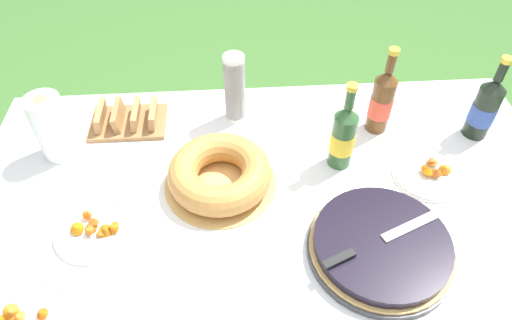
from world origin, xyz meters
The scene contains 14 objects.
garden_table centered at (0.00, 0.00, 0.66)m, with size 1.82×1.20×0.72m.
tablecloth centered at (0.00, 0.00, 0.71)m, with size 1.83×1.21×0.10m.
berry_tart centered at (0.27, -0.15, 0.75)m, with size 0.39×0.39×0.06m.
serving_knife centered at (0.25, -0.16, 0.79)m, with size 0.35×0.17×0.01m.
bundt_cake centered at (-0.15, 0.12, 0.77)m, with size 0.34×0.34×0.10m.
cup_stack centered at (-0.09, 0.44, 0.85)m, with size 0.07×0.07×0.25m.
cider_bottle_green centered at (0.23, 0.19, 0.84)m, with size 0.08×0.08×0.31m.
cider_bottle_amber centered at (0.39, 0.35, 0.84)m, with size 0.08×0.08×0.31m.
juice_bottle_red centered at (0.72, 0.30, 0.83)m, with size 0.08×0.08×0.30m.
snack_plate_near centered at (0.49, 0.11, 0.73)m, with size 0.21×0.21×0.05m.
snack_plate_left centered at (-0.65, -0.28, 0.74)m, with size 0.23×0.23×0.06m.
snack_plate_right centered at (-0.51, -0.03, 0.73)m, with size 0.22×0.22×0.05m.
paper_towel_roll centered at (-0.67, 0.30, 0.83)m, with size 0.11×0.11×0.22m.
bread_board centered at (-0.47, 0.43, 0.75)m, with size 0.26×0.18×0.07m.
Camera 1 is at (-0.11, -0.81, 1.78)m, focal length 32.00 mm.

